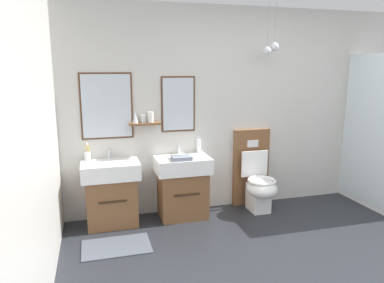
# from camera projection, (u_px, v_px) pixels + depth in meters

# --- Properties ---
(wall_back) EXTENTS (5.05, 0.41, 2.50)m
(wall_back) POSITION_uv_depth(u_px,v_px,m) (253.00, 109.00, 4.63)
(wall_back) COLOR beige
(wall_back) RESTS_ON ground
(wall_left) EXTENTS (0.12, 4.12, 2.50)m
(wall_left) POSITION_uv_depth(u_px,v_px,m) (16.00, 158.00, 2.10)
(wall_left) COLOR beige
(wall_left) RESTS_ON ground
(bath_mat) EXTENTS (0.68, 0.44, 0.01)m
(bath_mat) POSITION_uv_depth(u_px,v_px,m) (116.00, 247.00, 3.61)
(bath_mat) COLOR #474C56
(bath_mat) RESTS_ON ground
(vanity_sink_left) EXTENTS (0.64, 0.46, 0.74)m
(vanity_sink_left) POSITION_uv_depth(u_px,v_px,m) (111.00, 191.00, 4.09)
(vanity_sink_left) COLOR brown
(vanity_sink_left) RESTS_ON ground
(tap_on_left_sink) EXTENTS (0.03, 0.13, 0.11)m
(tap_on_left_sink) POSITION_uv_depth(u_px,v_px,m) (109.00, 153.00, 4.16)
(tap_on_left_sink) COLOR silver
(tap_on_left_sink) RESTS_ON vanity_sink_left
(vanity_sink_right) EXTENTS (0.64, 0.46, 0.74)m
(vanity_sink_right) POSITION_uv_depth(u_px,v_px,m) (182.00, 185.00, 4.30)
(vanity_sink_right) COLOR brown
(vanity_sink_right) RESTS_ON ground
(tap_on_right_sink) EXTENTS (0.03, 0.13, 0.11)m
(tap_on_right_sink) POSITION_uv_depth(u_px,v_px,m) (179.00, 148.00, 4.38)
(tap_on_right_sink) COLOR silver
(tap_on_right_sink) RESTS_ON vanity_sink_right
(toilet) EXTENTS (0.48, 0.62, 1.00)m
(toilet) POSITION_uv_depth(u_px,v_px,m) (256.00, 180.00, 4.55)
(toilet) COLOR brown
(toilet) RESTS_ON ground
(toothbrush_cup) EXTENTS (0.07, 0.07, 0.21)m
(toothbrush_cup) POSITION_uv_depth(u_px,v_px,m) (88.00, 155.00, 4.09)
(toothbrush_cup) COLOR silver
(toothbrush_cup) RESTS_ON vanity_sink_left
(soap_dispenser) EXTENTS (0.06, 0.06, 0.20)m
(soap_dispenser) POSITION_uv_depth(u_px,v_px,m) (198.00, 146.00, 4.44)
(soap_dispenser) COLOR white
(soap_dispenser) RESTS_ON vanity_sink_right
(folded_hand_towel) EXTENTS (0.22, 0.16, 0.04)m
(folded_hand_towel) POSITION_uv_depth(u_px,v_px,m) (182.00, 158.00, 4.10)
(folded_hand_towel) COLOR gray
(folded_hand_towel) RESTS_ON vanity_sink_right
(shower_tray) EXTENTS (0.92, 0.97, 1.95)m
(shower_tray) POSITION_uv_depth(u_px,v_px,m) (383.00, 173.00, 4.71)
(shower_tray) COLOR white
(shower_tray) RESTS_ON ground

